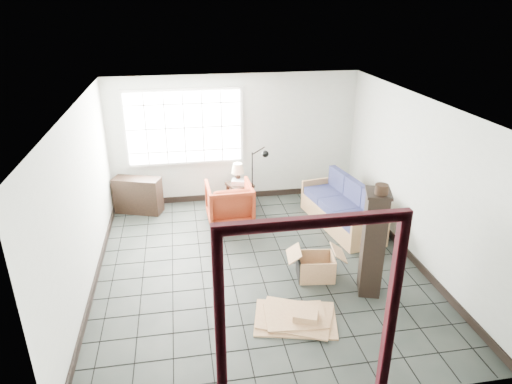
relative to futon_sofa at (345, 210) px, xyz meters
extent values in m
plane|color=black|center=(-1.82, -1.15, -0.31)|extent=(5.50, 5.50, 0.00)
cube|color=#B5BBB3|center=(-1.82, 1.60, 0.99)|extent=(5.00, 0.02, 2.60)
cube|color=#B5BBB3|center=(-1.82, -3.90, 0.99)|extent=(5.00, 0.02, 2.60)
cube|color=#B5BBB3|center=(-4.32, -1.15, 0.99)|extent=(0.02, 5.50, 2.60)
cube|color=#B5BBB3|center=(0.68, -1.15, 0.99)|extent=(0.02, 5.50, 2.60)
cube|color=white|center=(-1.82, -1.15, 2.29)|extent=(5.00, 5.50, 0.02)
cube|color=black|center=(-1.82, 1.58, -0.25)|extent=(4.95, 0.03, 0.12)
cube|color=black|center=(-4.30, -1.15, -0.25)|extent=(0.03, 5.45, 0.12)
cube|color=black|center=(0.66, -1.15, -0.25)|extent=(0.03, 5.45, 0.12)
cube|color=silver|center=(-2.82, 1.56, 1.29)|extent=(2.32, 0.06, 1.52)
cube|color=white|center=(-2.82, 1.52, 1.29)|extent=(2.20, 0.02, 1.40)
cube|color=black|center=(-2.67, -3.85, 0.74)|extent=(0.10, 0.08, 2.10)
cube|color=black|center=(-0.97, -3.85, 0.74)|extent=(0.10, 0.08, 2.10)
cube|color=black|center=(-1.82, -3.85, 1.84)|extent=(1.80, 0.08, 0.10)
cube|color=olive|center=(-0.06, -0.01, -0.15)|extent=(1.04, 1.94, 0.33)
cube|color=olive|center=(0.10, -0.94, -0.02)|extent=(0.73, 0.18, 0.59)
cube|color=olive|center=(-0.22, 0.92, -0.02)|extent=(0.73, 0.18, 0.59)
cube|color=olive|center=(0.27, 0.05, 0.19)|extent=(0.38, 1.83, 0.64)
cube|color=#1B1C44|center=(0.02, -0.61, 0.09)|extent=(0.75, 0.69, 0.15)
cube|color=#1B1C44|center=(0.29, -0.57, 0.31)|extent=(0.23, 0.60, 0.48)
cube|color=#1B1C44|center=(-0.08, -0.01, 0.09)|extent=(0.75, 0.69, 0.15)
cube|color=#1B1C44|center=(0.18, 0.03, 0.31)|extent=(0.23, 0.60, 0.48)
cube|color=#1B1C44|center=(-0.18, 0.58, 0.09)|extent=(0.75, 0.69, 0.15)
cube|color=#1B1C44|center=(0.08, 0.63, 0.31)|extent=(0.23, 0.60, 0.48)
imported|color=maroon|center=(-2.08, 0.51, 0.12)|extent=(0.86, 0.80, 0.86)
cube|color=black|center=(-1.80, 1.16, 0.16)|extent=(0.58, 0.58, 0.05)
cube|color=black|center=(-1.91, 0.93, -0.09)|extent=(0.06, 0.06, 0.45)
cube|color=black|center=(-1.57, 1.05, -0.09)|extent=(0.06, 0.06, 0.45)
cube|color=black|center=(-2.03, 1.27, -0.09)|extent=(0.06, 0.06, 0.45)
cube|color=black|center=(-1.69, 1.39, -0.09)|extent=(0.06, 0.06, 0.45)
cylinder|color=black|center=(-1.82, 1.24, 0.26)|extent=(0.12, 0.12, 0.14)
cylinder|color=black|center=(-1.82, 1.24, 0.38)|extent=(0.03, 0.03, 0.10)
cone|color=#F3E7C6|center=(-1.82, 1.24, 0.49)|extent=(0.31, 0.31, 0.20)
cube|color=silver|center=(-1.83, 1.13, 0.23)|extent=(0.31, 0.27, 0.09)
cylinder|color=black|center=(-1.95, 1.17, 0.23)|extent=(0.03, 0.06, 0.06)
cylinder|color=black|center=(-1.68, 0.34, -0.30)|extent=(0.27, 0.27, 0.03)
cylinder|color=black|center=(-1.68, 0.34, 0.40)|extent=(0.03, 0.03, 1.40)
cylinder|color=black|center=(-1.56, 0.32, 1.14)|extent=(0.24, 0.07, 0.13)
sphere|color=black|center=(-1.45, 0.29, 1.08)|extent=(0.15, 0.15, 0.13)
cube|color=black|center=(-3.81, 1.25, 0.04)|extent=(0.98, 0.63, 0.71)
cube|color=black|center=(-3.81, 1.25, 0.05)|extent=(0.91, 0.57, 0.03)
cube|color=black|center=(-0.36, -2.04, 0.46)|extent=(0.39, 0.46, 1.55)
cube|color=black|center=(-0.36, -2.04, 1.24)|extent=(0.44, 0.51, 0.04)
cylinder|color=black|center=(-0.37, -2.12, 1.32)|extent=(0.21, 0.21, 0.13)
cube|color=#976849|center=(-1.02, -1.57, -0.30)|extent=(0.57, 0.48, 0.02)
cube|color=black|center=(-1.28, -1.54, -0.13)|extent=(0.07, 0.42, 0.36)
cube|color=#976849|center=(-0.76, -1.61, -0.13)|extent=(0.07, 0.42, 0.36)
cube|color=#976849|center=(-1.05, -1.78, -0.13)|extent=(0.52, 0.09, 0.36)
cube|color=#976849|center=(-1.00, -1.37, -0.13)|extent=(0.52, 0.09, 0.36)
cube|color=#976849|center=(-1.36, -1.53, 0.11)|extent=(0.25, 0.44, 0.15)
cube|color=#976849|center=(-0.69, -1.62, 0.11)|extent=(0.25, 0.44, 0.15)
cube|color=#976849|center=(-1.57, -2.50, -0.30)|extent=(1.22, 0.99, 0.02)
cube|color=#976849|center=(-1.57, -2.50, -0.28)|extent=(1.14, 1.02, 0.02)
cube|color=#976849|center=(-1.57, -2.50, -0.26)|extent=(0.85, 0.64, 0.02)
cube|color=#976849|center=(-1.45, -2.58, -0.20)|extent=(0.38, 0.35, 0.09)
camera|label=1|loc=(-2.92, -7.24, 3.63)|focal=32.00mm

